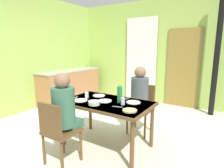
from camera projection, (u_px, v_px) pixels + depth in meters
name	position (u px, v px, depth m)	size (l,w,h in m)	color
ground_plane	(93.00, 134.00, 3.36)	(6.78, 6.78, 0.00)	silver
wall_back	(150.00, 52.00, 5.25)	(4.63, 0.10, 2.79)	#9DBF55
wall_left	(40.00, 53.00, 4.80)	(0.10, 3.91, 2.79)	#A0C157
door_wooden	(183.00, 69.00, 4.76)	(0.80, 0.05, 2.00)	olive
stove_pipe_column	(217.00, 54.00, 4.07)	(0.12, 0.12, 2.79)	black
curtain_panel	(141.00, 60.00, 5.32)	(0.90, 0.03, 2.34)	white
kitchen_counter	(70.00, 86.00, 5.38)	(0.61, 1.96, 0.91)	#A56C45
dining_table	(107.00, 106.00, 2.86)	(1.36, 0.82, 0.72)	brown
chair_near_diner	(57.00, 130.00, 2.39)	(0.40, 0.40, 0.87)	brown
chair_far_diner	(142.00, 105.00, 3.39)	(0.40, 0.40, 0.87)	brown
person_near_diner	(64.00, 106.00, 2.45)	(0.30, 0.37, 0.77)	#376351
person_far_diner	(139.00, 92.00, 3.22)	(0.30, 0.37, 0.77)	#4A4D59
water_bottle_green_near	(120.00, 94.00, 2.78)	(0.08, 0.08, 0.28)	#228149
serving_bowl_center	(94.00, 103.00, 2.69)	(0.17, 0.17, 0.06)	#E2EAC2
dinner_plate_near_left	(99.00, 96.00, 3.18)	(0.21, 0.21, 0.01)	white
dinner_plate_near_right	(133.00, 102.00, 2.80)	(0.22, 0.22, 0.01)	white
dinner_plate_far_center	(105.00, 101.00, 2.87)	(0.21, 0.21, 0.01)	white
dinner_plate_far_side	(80.00, 100.00, 2.90)	(0.21, 0.21, 0.01)	white
drinking_glass_by_near_diner	(123.00, 101.00, 2.69)	(0.06, 0.06, 0.11)	silver
drinking_glass_by_far_diner	(87.00, 95.00, 3.03)	(0.06, 0.06, 0.10)	silver
bread_plate_sliced	(130.00, 110.00, 2.43)	(0.19, 0.19, 0.02)	#DBB77A
cutlery_knife_near	(117.00, 107.00, 2.60)	(0.15, 0.02, 0.00)	silver
cutlery_fork_near	(127.00, 99.00, 3.01)	(0.15, 0.02, 0.00)	silver
cutlery_knife_far	(76.00, 98.00, 3.07)	(0.15, 0.02, 0.00)	silver
cutlery_fork_far	(66.00, 101.00, 2.90)	(0.15, 0.02, 0.00)	silver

